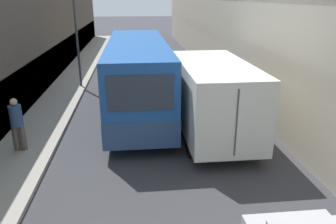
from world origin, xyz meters
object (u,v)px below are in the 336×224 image
bus (138,76)px  street_lamp (73,0)px  pedestrian (17,123)px  box_truck (208,90)px

bus → street_lamp: bearing=126.1°
bus → pedestrian: (-3.98, -3.78, -0.57)m
bus → box_truck: bus is taller
bus → box_truck: 3.39m
pedestrian → bus: bearing=43.6°
box_truck → street_lamp: street_lamp is taller
street_lamp → pedestrian: bearing=-95.8°
pedestrian → street_lamp: street_lamp is taller
bus → pedestrian: 5.52m
bus → box_truck: bearing=-39.1°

